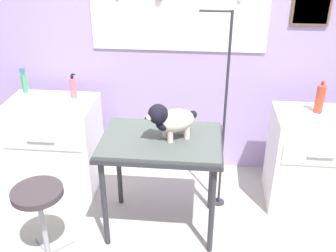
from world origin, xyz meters
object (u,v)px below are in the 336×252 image
Objects in this scene: grooming_arm at (223,124)px; grooming_table at (161,148)px; counter_left at (55,144)px; spray_bottle_short at (24,82)px; cabinet_right at (309,160)px; dog at (171,120)px; soda_bottle at (320,98)px; stool at (39,202)px.

grooming_table is at bearing -144.46° from grooming_arm.
spray_bottle_short is at bearing 145.50° from counter_left.
counter_left is at bearing 178.56° from cabinet_right.
counter_left is at bearing 155.50° from dog.
spray_bottle_short is (-1.86, 0.39, 0.15)m from grooming_arm.
soda_bottle reaches higher than counter_left.
grooming_table is 1.09× the size of counter_left.
soda_bottle reaches higher than cabinet_right.
grooming_arm reaches higher than cabinet_right.
counter_left reaches higher than grooming_table.
cabinet_right is at bearing -98.16° from soda_bottle.
soda_bottle is (0.79, 0.18, 0.19)m from grooming_arm.
grooming_arm is 1.91m from spray_bottle_short.
counter_left is at bearing 103.92° from stool.
stool is 1.37m from spray_bottle_short.
grooming_table is 1.38m from cabinet_right.
dog is 1.63m from spray_bottle_short.
soda_bottle is (2.65, -0.21, 0.04)m from spray_bottle_short.
spray_bottle_short is 2.66m from soda_bottle.
dog reaches higher than grooming_table.
grooming_table is at bearing 179.62° from dog.
stool is (0.24, -0.96, 0.08)m from counter_left.
grooming_table is 0.59m from grooming_arm.
grooming_arm reaches higher than dog.
grooming_arm reaches higher than grooming_table.
soda_bottle is (0.01, 0.06, 0.57)m from cabinet_right.
grooming_table is 3.87× the size of spray_bottle_short.
cabinet_right is at bearing -1.44° from counter_left.
grooming_table is 1.07× the size of cabinet_right.
cabinet_right is at bearing -5.83° from spray_bottle_short.
cabinet_right is at bearing 20.19° from grooming_table.
dog is 1.12m from stool.
spray_bottle_short is (-2.64, 0.27, 0.53)m from cabinet_right.
counter_left is 0.98× the size of cabinet_right.
dog is 0.46× the size of counter_left.
spray_bottle_short is (-1.38, 0.73, 0.21)m from grooming_table.
dog is 1.64× the size of spray_bottle_short.
grooming_arm is 2.02× the size of counter_left.
dog reaches higher than spray_bottle_short.
soda_bottle is at bearing -0.04° from counter_left.
grooming_arm is 0.83m from soda_bottle.
cabinet_right reaches higher than stool.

